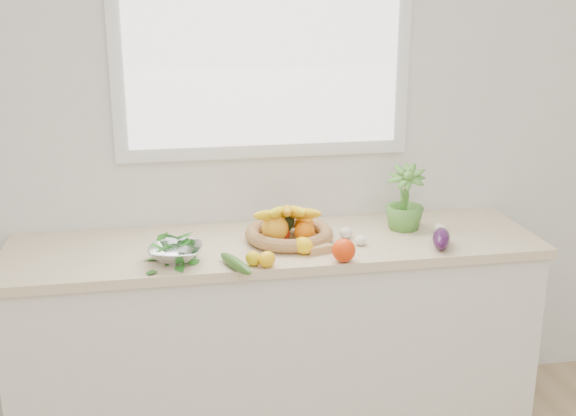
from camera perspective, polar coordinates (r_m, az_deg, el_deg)
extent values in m
cube|color=white|center=(3.22, -1.92, 6.73)|extent=(4.50, 0.02, 2.70)
cube|color=silver|center=(3.24, -0.95, -10.50)|extent=(2.20, 0.58, 0.86)
cube|color=beige|center=(3.05, -0.99, -2.99)|extent=(2.24, 0.62, 0.04)
cube|color=white|center=(3.15, -1.95, 13.85)|extent=(1.30, 0.03, 1.10)
cube|color=white|center=(3.13, -1.90, 13.83)|extent=(1.18, 0.01, 0.98)
sphere|color=#EC3807|center=(2.82, 4.42, -3.36)|extent=(0.10, 0.10, 0.09)
ellipsoid|color=gold|center=(2.78, -2.79, -3.99)|extent=(0.06, 0.08, 0.06)
ellipsoid|color=#FFB50D|center=(2.76, -1.67, -4.06)|extent=(0.09, 0.10, 0.06)
ellipsoid|color=yellow|center=(2.89, 1.20, -2.99)|extent=(0.11, 0.11, 0.07)
sphere|color=red|center=(3.03, -0.52, -2.04)|extent=(0.09, 0.09, 0.07)
cube|color=#B07E58|center=(2.91, 2.53, -3.28)|extent=(0.11, 0.06, 0.03)
ellipsoid|color=white|center=(3.08, 4.60, -1.97)|extent=(0.07, 0.07, 0.05)
ellipsoid|color=white|center=(3.20, 11.89, -1.58)|extent=(0.07, 0.07, 0.05)
ellipsoid|color=white|center=(3.01, 5.76, -2.55)|extent=(0.06, 0.06, 0.04)
ellipsoid|color=#330F39|center=(3.03, 12.02, -2.37)|extent=(0.14, 0.20, 0.08)
ellipsoid|color=#2A4F17|center=(2.75, -4.17, -4.39)|extent=(0.13, 0.24, 0.04)
sphere|color=#D91B4D|center=(2.81, -2.38, -4.09)|extent=(0.03, 0.03, 0.03)
imported|color=#4E8D33|center=(3.20, 9.20, 0.66)|extent=(0.22, 0.22, 0.31)
cylinder|color=tan|center=(3.05, 0.09, -2.47)|extent=(0.36, 0.36, 0.01)
torus|color=#A8774A|center=(3.04, 0.09, -2.00)|extent=(0.43, 0.43, 0.06)
sphere|color=#F9A81F|center=(2.99, -1.03, -1.62)|extent=(0.13, 0.13, 0.11)
sphere|color=orange|center=(3.00, 1.32, -1.88)|extent=(0.10, 0.10, 0.09)
sphere|color=orange|center=(3.09, 1.30, -1.30)|extent=(0.09, 0.09, 0.08)
ellipsoid|color=#223015|center=(3.10, -0.33, -0.96)|extent=(0.11, 0.11, 0.11)
ellipsoid|color=yellow|center=(2.99, -1.28, -0.59)|extent=(0.21, 0.20, 0.11)
ellipsoid|color=yellow|center=(3.00, -0.68, -0.33)|extent=(0.15, 0.24, 0.11)
ellipsoid|color=orange|center=(3.00, -0.06, -0.22)|extent=(0.08, 0.25, 0.11)
ellipsoid|color=yellow|center=(3.01, 0.52, -0.27)|extent=(0.08, 0.25, 0.11)
ellipsoid|color=#ECB213|center=(3.01, 1.16, -0.45)|extent=(0.16, 0.24, 0.11)
cylinder|color=silver|center=(2.85, -8.83, -4.11)|extent=(0.10, 0.10, 0.02)
imported|color=silver|center=(2.84, -8.86, -3.48)|extent=(0.24, 0.24, 0.05)
ellipsoid|color=#1E6018|center=(2.82, -8.90, -2.71)|extent=(0.18, 0.18, 0.06)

